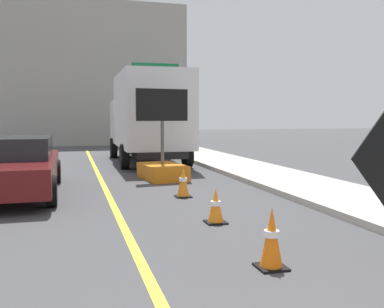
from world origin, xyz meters
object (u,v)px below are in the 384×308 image
at_px(box_truck, 148,116).
at_px(traffic_cone_mid_lane, 216,206).
at_px(pickup_car, 13,166).
at_px(traffic_cone_far_lane, 183,182).
at_px(arrow_board_trailer, 162,163).
at_px(highway_guide_sign, 166,89).
at_px(traffic_cone_near_sign, 272,238).

bearing_deg(box_truck, traffic_cone_mid_lane, -93.22).
xyz_separation_m(box_truck, pickup_car, (-4.36, -6.25, -1.19)).
bearing_deg(traffic_cone_mid_lane, traffic_cone_far_lane, 88.46).
relative_size(pickup_car, traffic_cone_far_lane, 7.05).
distance_m(arrow_board_trailer, traffic_cone_far_lane, 3.02).
xyz_separation_m(traffic_cone_mid_lane, traffic_cone_far_lane, (0.07, 2.57, 0.06)).
xyz_separation_m(arrow_board_trailer, traffic_cone_far_lane, (-0.13, -3.02, -0.12)).
bearing_deg(arrow_board_trailer, pickup_car, -158.27).
relative_size(pickup_car, traffic_cone_mid_lane, 8.35).
relative_size(arrow_board_trailer, pickup_car, 0.52).
relative_size(highway_guide_sign, traffic_cone_near_sign, 6.48).
height_order(pickup_car, traffic_cone_near_sign, pickup_car).
bearing_deg(traffic_cone_far_lane, arrow_board_trailer, 87.46).
height_order(highway_guide_sign, traffic_cone_far_lane, highway_guide_sign).
height_order(traffic_cone_near_sign, traffic_cone_mid_lane, traffic_cone_near_sign).
bearing_deg(arrow_board_trailer, box_truck, 85.42).
xyz_separation_m(highway_guide_sign, traffic_cone_far_lane, (-2.66, -14.02, -3.06)).
bearing_deg(arrow_board_trailer, traffic_cone_mid_lane, -92.08).
height_order(arrow_board_trailer, pickup_car, arrow_board_trailer).
relative_size(pickup_car, highway_guide_sign, 1.03).
bearing_deg(box_truck, traffic_cone_far_lane, -93.78).
xyz_separation_m(arrow_board_trailer, box_truck, (0.37, 4.65, 1.40)).
height_order(box_truck, highway_guide_sign, highway_guide_sign).
height_order(box_truck, traffic_cone_far_lane, box_truck).
bearing_deg(arrow_board_trailer, highway_guide_sign, 77.09).
xyz_separation_m(traffic_cone_near_sign, traffic_cone_far_lane, (0.14, 4.94, -0.02)).
bearing_deg(pickup_car, traffic_cone_near_sign, -59.75).
bearing_deg(traffic_cone_mid_lane, arrow_board_trailer, 87.92).
bearing_deg(arrow_board_trailer, traffic_cone_far_lane, -92.54).
bearing_deg(traffic_cone_mid_lane, box_truck, 86.78).
bearing_deg(traffic_cone_mid_lane, pickup_car, 133.46).
bearing_deg(highway_guide_sign, traffic_cone_far_lane, -100.72).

